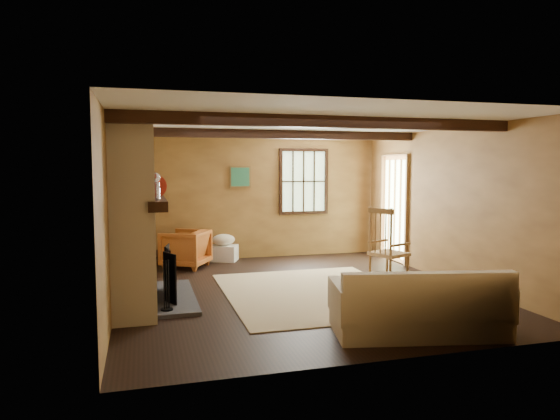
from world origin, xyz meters
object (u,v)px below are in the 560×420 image
object	(u,v)px
fireplace	(136,219)
armchair	(185,249)
sofa	(420,310)
rocking_chair	(387,251)
laundry_basket	(224,253)

from	to	relation	value
fireplace	armchair	distance (m)	2.39
sofa	fireplace	bearing A→B (deg)	154.91
rocking_chair	sofa	world-z (taller)	rocking_chair
fireplace	laundry_basket	distance (m)	3.14
sofa	rocking_chair	bearing A→B (deg)	82.41
rocking_chair	sofa	distance (m)	2.38
fireplace	sofa	xyz separation A→B (m)	(2.93, -2.18, -0.84)
rocking_chair	armchair	world-z (taller)	rocking_chair
rocking_chair	armchair	xyz separation A→B (m)	(-2.90, 2.06, -0.16)
sofa	laundry_basket	distance (m)	4.92
laundry_basket	rocking_chair	bearing A→B (deg)	-49.39
sofa	armchair	world-z (taller)	sofa
rocking_chair	laundry_basket	world-z (taller)	rocking_chair
rocking_chair	laundry_basket	xyz separation A→B (m)	(-2.14, 2.50, -0.35)
fireplace	laundry_basket	bearing A→B (deg)	58.47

